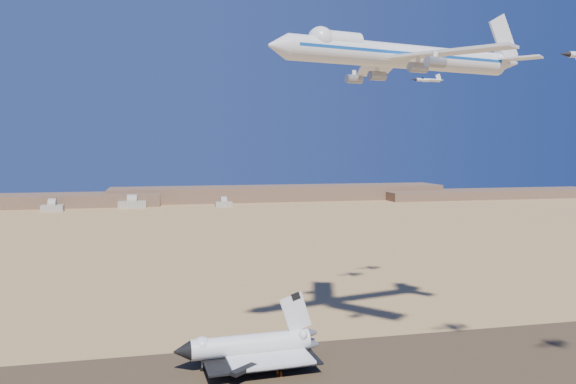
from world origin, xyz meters
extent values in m
plane|color=tan|center=(0.00, 0.00, 0.00)|extent=(1200.00, 1200.00, 0.00)
cube|color=#473923|center=(0.00, 0.00, 0.03)|extent=(600.00, 50.00, 0.06)
cube|color=brown|center=(120.00, 540.00, 9.00)|extent=(420.00, 60.00, 18.00)
cube|color=brown|center=(400.00, 510.00, 5.50)|extent=(300.00, 60.00, 11.00)
cube|color=#A5A292|center=(-140.00, 470.00, 3.25)|extent=(22.00, 14.00, 6.50)
cube|color=#A5A292|center=(-60.00, 485.00, 3.75)|extent=(30.00, 15.00, 7.50)
cube|color=#A5A292|center=(40.00, 475.00, 2.75)|extent=(19.00, 12.50, 5.50)
cylinder|color=silver|center=(-3.04, 9.04, 6.69)|extent=(36.00, 8.44, 6.24)
cone|color=black|center=(-23.30, 7.79, 6.69)|extent=(5.38, 6.23, 5.93)
sphere|color=silver|center=(-17.51, 8.15, 7.58)|extent=(5.80, 5.80, 5.80)
cube|color=silver|center=(1.41, 9.32, 4.13)|extent=(26.14, 28.23, 1.00)
cube|color=black|center=(-0.82, 9.18, 3.62)|extent=(35.04, 28.78, 0.56)
cube|color=silver|center=(11.43, 9.94, 15.39)|extent=(10.37, 1.42, 12.84)
cylinder|color=gray|center=(-17.51, 8.15, 1.78)|extent=(0.40, 0.40, 3.57)
cylinder|color=black|center=(-17.51, 8.15, 0.61)|extent=(1.26, 0.58, 1.23)
cylinder|color=gray|center=(3.98, 3.89, 1.78)|extent=(0.40, 0.40, 3.57)
cylinder|color=black|center=(3.98, 3.89, 0.61)|extent=(1.26, 0.58, 1.23)
cylinder|color=gray|center=(3.29, 15.02, 1.78)|extent=(0.40, 0.40, 3.57)
cylinder|color=black|center=(3.29, 15.02, 0.61)|extent=(1.26, 0.58, 1.23)
cylinder|color=silver|center=(41.77, 1.15, 93.05)|extent=(74.93, 23.01, 7.07)
cone|color=silver|center=(2.37, -7.49, 93.05)|extent=(6.91, 8.09, 7.07)
sphere|color=silver|center=(14.78, -4.77, 95.59)|extent=(7.29, 7.29, 7.29)
cube|color=silver|center=(47.72, -15.65, 91.73)|extent=(29.06, 31.70, 0.77)
cube|color=silver|center=(40.14, 18.90, 91.73)|extent=(18.51, 34.61, 0.77)
cube|color=silver|center=(82.18, 2.66, 94.16)|extent=(12.68, 13.08, 0.55)
cube|color=silver|center=(79.10, 16.69, 94.16)|extent=(9.48, 13.43, 0.55)
cube|color=silver|center=(80.64, 9.68, 101.34)|extent=(12.47, 3.46, 15.80)
cylinder|color=gray|center=(41.74, -9.04, 88.41)|extent=(6.01, 3.99, 2.87)
cylinder|color=gray|center=(41.72, -19.23, 88.41)|extent=(6.01, 3.99, 2.87)
cylinder|color=gray|center=(37.48, 10.39, 88.41)|extent=(6.01, 3.99, 2.87)
cylinder|color=gray|center=(33.19, 19.64, 88.41)|extent=(6.01, 3.99, 2.87)
imported|color=#DE600D|center=(3.72, 0.94, 1.01)|extent=(0.70, 0.82, 1.90)
imported|color=#DE600D|center=(3.75, 0.10, 0.92)|extent=(0.85, 0.96, 1.72)
imported|color=#DE600D|center=(4.38, -1.56, 1.01)|extent=(1.14, 1.23, 1.90)
cone|color=black|center=(63.78, -40.10, 87.93)|extent=(2.73, 1.45, 1.34)
cylinder|color=silver|center=(63.64, 43.24, 97.86)|extent=(12.28, 2.32, 1.42)
cone|color=black|center=(56.34, 42.70, 97.86)|extent=(2.73, 1.51, 1.32)
sphere|color=black|center=(60.60, 43.02, 98.37)|extent=(1.42, 1.42, 1.42)
cube|color=silver|center=(64.66, 43.32, 97.66)|extent=(4.15, 8.38, 0.25)
cube|color=silver|center=(68.71, 43.62, 97.86)|extent=(2.61, 5.24, 0.20)
cube|color=silver|center=(68.92, 43.64, 99.29)|extent=(3.09, 0.48, 3.44)
cylinder|color=silver|center=(79.31, 59.39, 93.93)|extent=(11.36, 2.66, 1.32)
cone|color=black|center=(72.59, 58.58, 93.93)|extent=(2.57, 1.51, 1.22)
sphere|color=black|center=(76.51, 59.05, 94.40)|extent=(1.32, 1.32, 1.32)
cube|color=silver|center=(80.24, 59.50, 93.75)|extent=(4.17, 7.86, 0.24)
cube|color=silver|center=(83.98, 59.95, 93.93)|extent=(2.62, 4.91, 0.19)
cube|color=silver|center=(84.16, 59.98, 95.25)|extent=(2.85, 0.57, 3.18)
camera|label=1|loc=(-28.45, -155.12, 66.07)|focal=35.00mm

